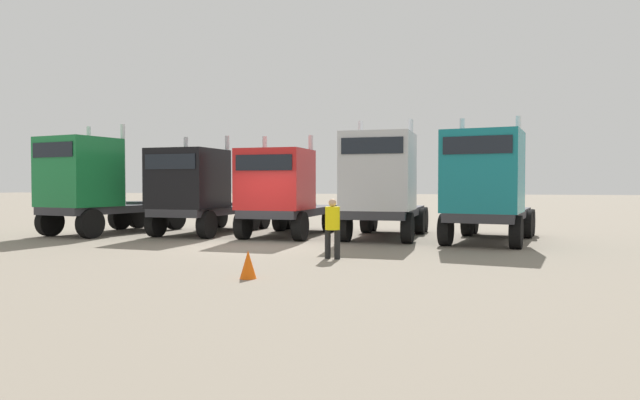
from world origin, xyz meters
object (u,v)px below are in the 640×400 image
at_px(semi_truck_black, 198,190).
at_px(semi_truck_red, 283,192).
at_px(visitor_in_hivis, 332,224).
at_px(semi_truck_teal, 486,186).
at_px(semi_truck_silver, 382,185).
at_px(semi_truck_green, 92,185).
at_px(traffic_cone_near, 248,264).

distance_m(semi_truck_black, semi_truck_red, 3.57).
relative_size(semi_truck_black, visitor_in_hivis, 3.97).
distance_m(semi_truck_black, semi_truck_teal, 11.00).
relative_size(semi_truck_black, semi_truck_silver, 1.05).
distance_m(semi_truck_green, semi_truck_black, 4.20).
bearing_deg(semi_truck_black, semi_truck_green, -71.71).
height_order(semi_truck_silver, traffic_cone_near, semi_truck_silver).
xyz_separation_m(semi_truck_green, semi_truck_silver, (11.41, 0.97, 0.01)).
relative_size(semi_truck_teal, traffic_cone_near, 10.75).
distance_m(visitor_in_hivis, traffic_cone_near, 3.79).
xyz_separation_m(semi_truck_teal, traffic_cone_near, (-5.19, -8.64, -1.65)).
xyz_separation_m(semi_truck_green, semi_truck_black, (4.07, 1.03, -0.22)).
bearing_deg(semi_truck_silver, semi_truck_teal, 82.53).
height_order(visitor_in_hivis, traffic_cone_near, visitor_in_hivis).
bearing_deg(visitor_in_hivis, traffic_cone_near, 174.53).
bearing_deg(semi_truck_silver, semi_truck_red, -87.42).
distance_m(semi_truck_green, semi_truck_teal, 15.04).
xyz_separation_m(semi_truck_black, visitor_in_hivis, (6.81, -5.73, -0.84)).
relative_size(semi_truck_red, visitor_in_hivis, 3.86).
relative_size(semi_truck_black, traffic_cone_near, 10.60).
relative_size(semi_truck_green, semi_truck_red, 1.01).
relative_size(semi_truck_red, traffic_cone_near, 10.30).
distance_m(semi_truck_teal, visitor_in_hivis, 6.62).
distance_m(semi_truck_silver, semi_truck_teal, 3.69).
xyz_separation_m(semi_truck_green, semi_truck_teal, (15.04, 0.35, -0.03)).
bearing_deg(traffic_cone_near, semi_truck_black, 121.84).
xyz_separation_m(semi_truck_black, semi_truck_silver, (7.34, -0.06, 0.22)).
relative_size(semi_truck_silver, semi_truck_teal, 0.94).
bearing_deg(semi_truck_teal, semi_truck_green, -78.08).
height_order(semi_truck_black, semi_truck_teal, semi_truck_teal).
relative_size(semi_truck_black, semi_truck_teal, 0.99).
distance_m(semi_truck_green, semi_truck_red, 7.69).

